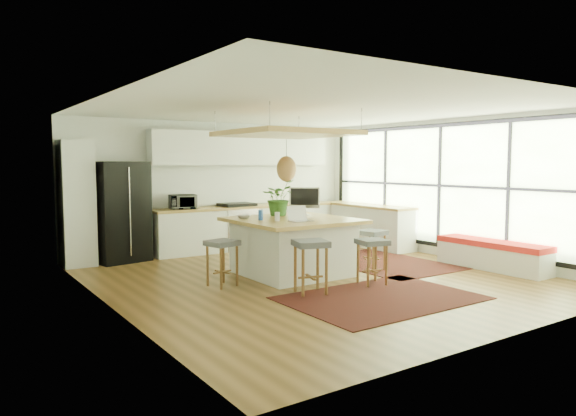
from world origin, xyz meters
TOP-DOWN VIEW (x-y plane):
  - floor at (0.00, 0.00)m, footprint 7.00×7.00m
  - ceiling at (0.00, 0.00)m, footprint 7.00×7.00m
  - wall_back at (0.00, 3.50)m, footprint 6.50×0.00m
  - wall_front at (0.00, -3.50)m, footprint 6.50×0.00m
  - wall_left at (-3.25, 0.00)m, footprint 0.00×7.00m
  - wall_right at (3.25, 0.00)m, footprint 0.00×7.00m
  - window_wall at (3.22, 0.00)m, footprint 0.10×6.20m
  - pantry at (-2.95, 3.18)m, footprint 0.55×0.60m
  - back_counter_base at (0.55, 3.18)m, footprint 4.20×0.60m
  - back_counter_top at (0.55, 3.18)m, footprint 4.24×0.64m
  - backsplash at (0.55, 3.48)m, footprint 4.20×0.02m
  - upper_cabinets at (0.55, 3.32)m, footprint 4.20×0.34m
  - range at (0.30, 3.18)m, footprint 0.76×0.62m
  - right_counter_base at (2.93, 2.00)m, footprint 0.60×2.50m
  - right_counter_top at (2.93, 2.00)m, footprint 0.64×2.54m
  - window_bench at (2.95, -1.20)m, footprint 0.52×2.00m
  - ceiling_panel at (-0.30, 0.40)m, footprint 1.86×1.86m
  - rug_near at (-0.06, -1.57)m, footprint 2.60×1.80m
  - rug_right at (1.78, 0.28)m, footprint 1.80×2.60m
  - fridge at (-2.19, 3.16)m, footprint 1.05×0.88m
  - island at (-0.16, 0.41)m, footprint 1.85×1.85m
  - stool_near_left at (-0.70, -0.81)m, footprint 0.56×0.56m
  - stool_near_right at (0.40, -0.89)m, footprint 0.49×0.49m
  - stool_right_front at (1.11, -0.12)m, footprint 0.48×0.48m
  - stool_right_back at (1.13, 0.73)m, footprint 0.50×0.50m
  - stool_left_side at (-1.52, 0.30)m, footprint 0.49×0.49m
  - laptop at (-0.31, -0.03)m, footprint 0.36×0.38m
  - monitor at (0.31, 0.74)m, footprint 0.53×0.50m
  - microwave at (-0.94, 3.16)m, footprint 0.56×0.37m
  - island_plant at (-0.10, 0.96)m, footprint 0.79×0.82m
  - island_bowl at (-0.83, 0.87)m, footprint 0.29×0.29m
  - island_bottle_0 at (-0.71, 0.51)m, footprint 0.07×0.07m
  - island_bottle_1 at (-0.56, 0.26)m, footprint 0.07×0.07m

SIDE VIEW (x-z plane):
  - floor at x=0.00m, z-range 0.00..0.00m
  - rug_near at x=-0.06m, z-range 0.00..0.01m
  - rug_right at x=1.78m, z-range 0.00..0.01m
  - window_bench at x=2.95m, z-range 0.00..0.50m
  - stool_near_left at x=-0.70m, z-range -0.03..0.74m
  - stool_near_right at x=0.40m, z-range 0.01..0.70m
  - stool_right_front at x=1.11m, z-range 0.01..0.70m
  - stool_right_back at x=1.13m, z-range 0.03..0.68m
  - stool_left_side at x=-1.52m, z-range 0.01..0.70m
  - back_counter_base at x=0.55m, z-range 0.00..0.88m
  - right_counter_base at x=2.93m, z-range 0.00..0.88m
  - island at x=-0.16m, z-range 0.00..0.93m
  - range at x=0.30m, z-range 0.00..1.00m
  - back_counter_top at x=0.55m, z-range 0.88..0.93m
  - right_counter_top at x=2.93m, z-range 0.88..0.93m
  - fridge at x=-2.19m, z-range -0.01..1.86m
  - island_bowl at x=-0.83m, z-range 0.93..0.99m
  - island_bottle_0 at x=-0.71m, z-range 0.93..1.12m
  - island_bottle_1 at x=-0.56m, z-range 0.93..1.12m
  - laptop at x=-0.31m, z-range 0.92..1.18m
  - microwave at x=-0.94m, z-range 0.93..1.27m
  - pantry at x=-2.95m, z-range 0.00..2.25m
  - island_plant at x=-0.10m, z-range 0.93..1.42m
  - monitor at x=0.31m, z-range 0.94..1.44m
  - wall_back at x=0.00m, z-range -1.90..4.60m
  - wall_front at x=0.00m, z-range -1.90..4.60m
  - wall_left at x=-3.25m, z-range -2.15..4.85m
  - wall_right at x=3.25m, z-range -2.15..4.85m
  - backsplash at x=0.55m, z-range 0.95..1.75m
  - window_wall at x=3.22m, z-range 0.10..2.70m
  - ceiling_panel at x=-0.30m, z-range 1.65..2.45m
  - upper_cabinets at x=0.55m, z-range 1.80..2.50m
  - ceiling at x=0.00m, z-range 2.70..2.70m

